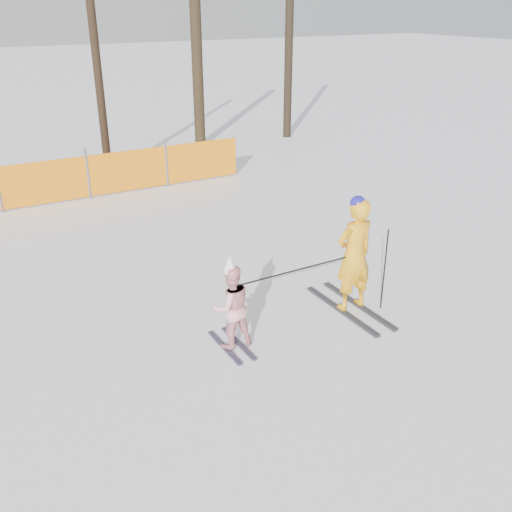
% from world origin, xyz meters
% --- Properties ---
extents(ground, '(120.00, 120.00, 0.00)m').
position_xyz_m(ground, '(0.00, 0.00, 0.00)').
color(ground, white).
rests_on(ground, ground).
extents(adult, '(0.65, 1.73, 1.85)m').
position_xyz_m(adult, '(1.38, -0.05, 0.92)').
color(adult, black).
rests_on(adult, ground).
extents(child, '(0.61, 0.93, 1.39)m').
position_xyz_m(child, '(-0.71, -0.07, 0.64)').
color(child, black).
rests_on(child, ground).
extents(ski_poles, '(2.43, 0.22, 1.32)m').
position_xyz_m(ski_poles, '(0.95, -0.14, 0.81)').
color(ski_poles, black).
rests_on(ski_poles, ground).
extents(tree_trunks, '(7.13, 2.32, 6.18)m').
position_xyz_m(tree_trunks, '(4.27, 10.62, 2.97)').
color(tree_trunks, '#2F2314').
rests_on(tree_trunks, ground).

